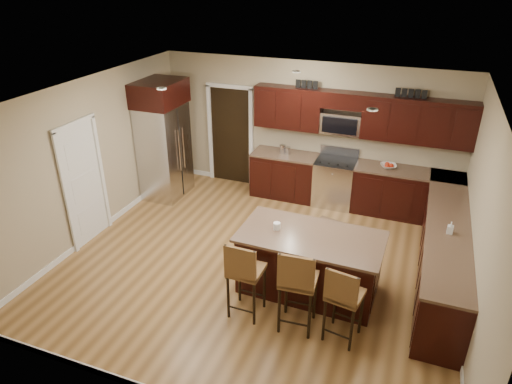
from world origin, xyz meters
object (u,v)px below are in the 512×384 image
at_px(range, 335,182).
at_px(stool_mid, 297,282).
at_px(island, 309,265).
at_px(stool_left, 244,272).
at_px(stool_right, 343,296).
at_px(refrigerator, 164,139).

bearing_deg(range, stool_mid, -85.52).
relative_size(island, stool_left, 1.75).
relative_size(range, stool_left, 0.96).
bearing_deg(range, stool_right, -76.66).
bearing_deg(stool_right, island, 136.69).
relative_size(stool_left, stool_right, 1.04).
height_order(stool_left, stool_mid, stool_mid).
distance_m(range, stool_right, 3.75).
bearing_deg(stool_mid, stool_left, 175.62).
xyz_separation_m(range, island, (0.23, -2.80, -0.04)).
bearing_deg(stool_mid, refrigerator, 137.37).
height_order(island, stool_mid, stool_mid).
bearing_deg(island, range, 95.95).
xyz_separation_m(island, stool_left, (-0.66, -0.85, 0.29)).
distance_m(range, refrigerator, 3.47).
relative_size(stool_left, refrigerator, 0.49).
bearing_deg(island, stool_mid, -84.68).
bearing_deg(stool_mid, island, 89.88).
bearing_deg(stool_mid, stool_right, -3.39).
bearing_deg(island, stool_left, -126.42).
relative_size(stool_mid, stool_right, 1.10).
xyz_separation_m(stool_right, refrigerator, (-4.16, 2.85, 0.51)).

